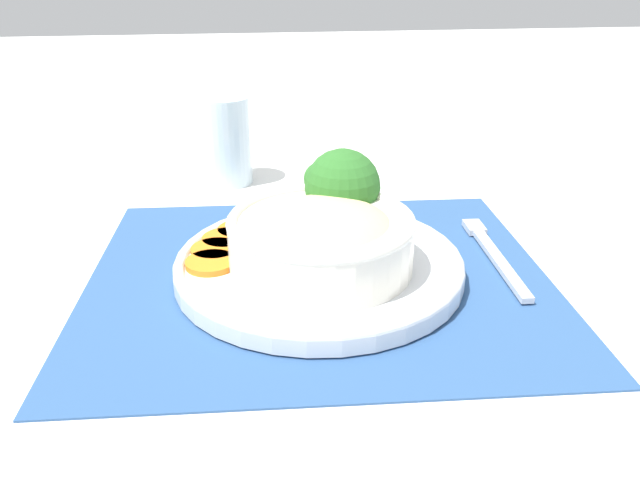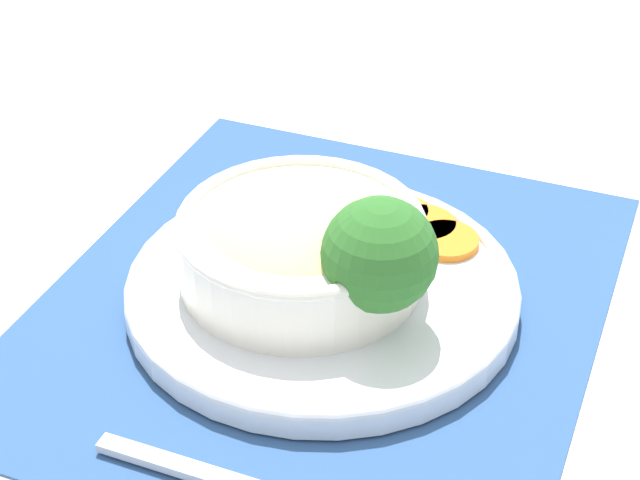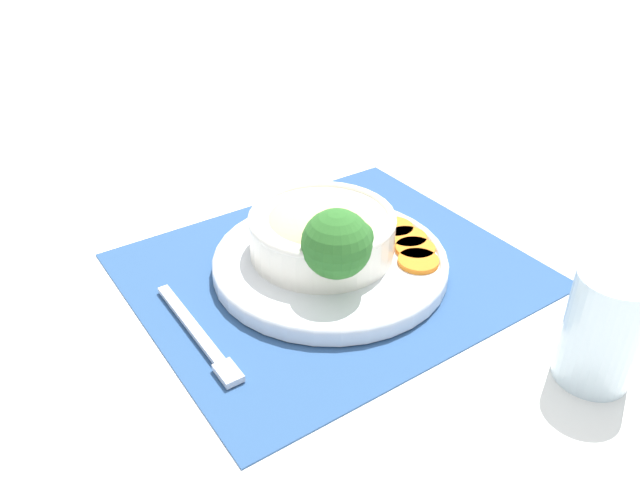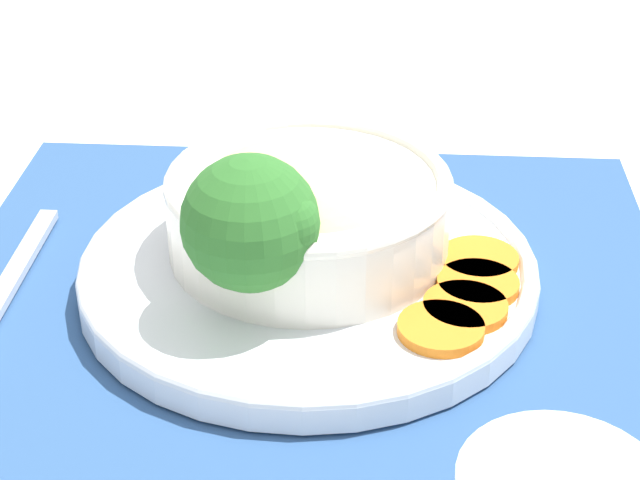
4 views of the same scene
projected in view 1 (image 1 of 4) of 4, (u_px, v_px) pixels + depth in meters
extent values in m
plane|color=white|center=(319.00, 277.00, 0.62)|extent=(4.00, 4.00, 0.00)
cube|color=#2D5184|center=(319.00, 275.00, 0.62)|extent=(0.48, 0.42, 0.00)
cylinder|color=silver|center=(319.00, 267.00, 0.62)|extent=(0.28, 0.28, 0.02)
torus|color=silver|center=(319.00, 259.00, 0.62)|extent=(0.28, 0.28, 0.01)
cylinder|color=silver|center=(321.00, 244.00, 0.59)|extent=(0.18, 0.18, 0.05)
torus|color=silver|center=(321.00, 221.00, 0.58)|extent=(0.18, 0.18, 0.01)
ellipsoid|color=beige|center=(321.00, 232.00, 0.59)|extent=(0.14, 0.14, 0.05)
cylinder|color=#759E51|center=(342.00, 225.00, 0.66)|extent=(0.02, 0.02, 0.03)
sphere|color=#2D6B28|center=(343.00, 186.00, 0.64)|extent=(0.08, 0.08, 0.08)
sphere|color=#2D6B28|center=(321.00, 179.00, 0.64)|extent=(0.04, 0.04, 0.04)
sphere|color=#2D6B28|center=(363.00, 185.00, 0.63)|extent=(0.03, 0.03, 0.03)
cylinder|color=orange|center=(241.00, 230.00, 0.67)|extent=(0.05, 0.05, 0.01)
cylinder|color=orange|center=(226.00, 239.00, 0.65)|extent=(0.05, 0.05, 0.01)
cylinder|color=orange|center=(215.00, 250.00, 0.63)|extent=(0.05, 0.05, 0.01)
cylinder|color=orange|center=(211.00, 262.00, 0.60)|extent=(0.05, 0.05, 0.01)
cylinder|color=silver|center=(225.00, 141.00, 0.85)|extent=(0.07, 0.07, 0.12)
cylinder|color=silver|center=(226.00, 156.00, 0.86)|extent=(0.06, 0.06, 0.07)
cube|color=silver|center=(496.00, 257.00, 0.65)|extent=(0.02, 0.18, 0.01)
cube|color=silver|center=(474.00, 227.00, 0.72)|extent=(0.02, 0.03, 0.01)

